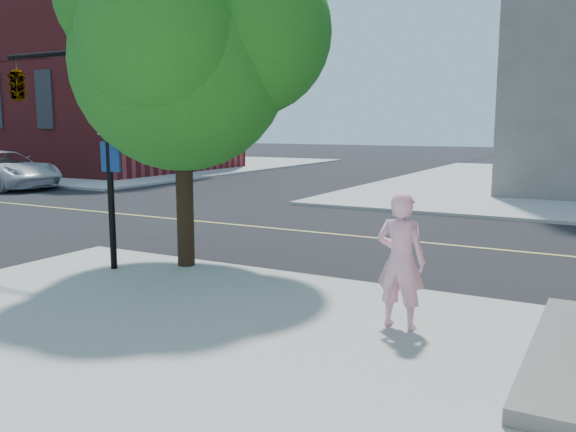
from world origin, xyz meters
The scene contains 9 objects.
ground centered at (0.00, 0.00, 0.00)m, with size 140.00×140.00×0.00m, color black.
road_ew centered at (0.00, 4.50, 0.01)m, with size 140.00×9.00×0.01m, color black.
sidewalk_nw centered at (-23.00, 21.50, 0.06)m, with size 26.00×25.00×0.12m, color #A5A6A2.
church centered at (-20.00, 18.00, 7.18)m, with size 15.20×12.00×14.40m.
office_block centered at (-32.00, 21.98, 9.12)m, with size 12.00×14.08×18.00m.
man_on_phone centered at (6.70, -2.01, 1.04)m, with size 0.67×0.44×1.84m, color #F9ACC3.
street_tree centered at (2.00, -0.49, 4.46)m, with size 5.07×4.60×6.72m.
signal_pole centered at (-1.22, -1.39, 3.59)m, with size 3.77×0.43×4.26m.
car_a centered at (-14.99, 7.78, 0.84)m, with size 2.79×6.04×1.68m, color silver.
Camera 1 is at (9.16, -9.62, 2.84)m, focal length 37.56 mm.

